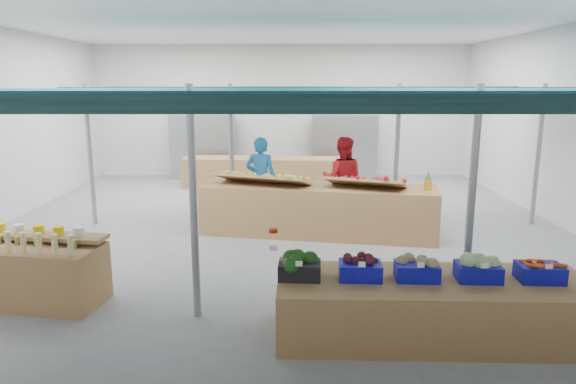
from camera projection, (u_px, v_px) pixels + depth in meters
name	position (u px, v px, depth m)	size (l,w,h in m)	color
floor	(279.00, 230.00, 10.68)	(13.00, 13.00, 0.00)	slate
hall	(279.00, 99.00, 11.53)	(13.00, 13.00, 13.00)	silver
pole_grid	(321.00, 156.00, 8.59)	(10.00, 4.60, 3.00)	gray
awnings	(322.00, 97.00, 8.38)	(9.50, 7.08, 0.30)	black
back_shelving_left	(203.00, 147.00, 16.33)	(2.00, 0.50, 2.00)	#B23F33
back_shelving_right	(344.00, 147.00, 16.34)	(2.00, 0.50, 2.00)	#B23F33
bottle_shelf	(36.00, 271.00, 7.10)	(1.96, 1.38, 1.10)	#9B6E43
veg_counter	(432.00, 308.00, 6.16)	(3.70, 1.23, 0.72)	#9B6E43
fruit_counter	(318.00, 210.00, 10.31)	(4.65, 1.11, 1.00)	#9B6E43
far_counter	(265.00, 172.00, 15.10)	(4.76, 0.95, 0.86)	#9B6E43
vendor_left	(261.00, 179.00, 11.29)	(0.68, 0.45, 1.86)	#195FA6
vendor_right	(342.00, 179.00, 11.30)	(0.90, 0.70, 1.86)	#AA141B
crate_broccoli	(300.00, 265.00, 6.10)	(0.52, 0.42, 0.35)	black
crate_beets	(360.00, 268.00, 6.08)	(0.52, 0.42, 0.29)	#0D0E96
crate_celeriac	(417.00, 268.00, 6.06)	(0.52, 0.42, 0.31)	#0D0E96
crate_cabbage	(478.00, 267.00, 6.04)	(0.52, 0.42, 0.35)	#0D0E96
crate_carrots	(540.00, 272.00, 6.02)	(0.52, 0.42, 0.29)	#0D0E96
sparrow	(286.00, 262.00, 5.96)	(0.12, 0.09, 0.11)	brown
pole_ribbon	(273.00, 232.00, 6.74)	(0.12, 0.12, 0.28)	#B31C0B
apple_heap_yellow	(263.00, 177.00, 10.25)	(2.02, 1.31, 0.27)	#997247
apple_heap_red	(366.00, 180.00, 9.90)	(1.65, 1.18, 0.27)	#997247
pineapple	(428.00, 181.00, 9.70)	(0.14, 0.14, 0.39)	#8C6019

